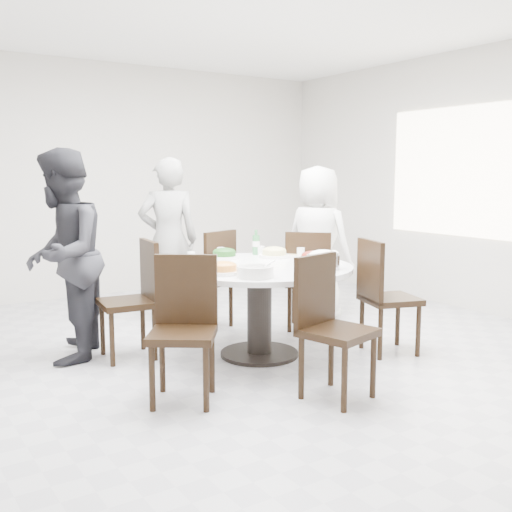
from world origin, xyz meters
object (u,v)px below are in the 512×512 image
chair_sw (182,331)px  diner_middle (169,240)px  chair_n (206,279)px  diner_left (63,256)px  soup_bowl (255,272)px  chair_nw (127,300)px  rice_bowl (323,262)px  dining_table (259,311)px  chair_s (338,329)px  chair_ne (310,280)px  beverage_bottle (256,242)px  chair_se (390,296)px  diner_right (317,242)px

chair_sw → diner_middle: 2.28m
chair_n → diner_middle: (-0.16, 0.48, 0.35)m
diner_left → soup_bowl: diner_left is taller
chair_nw → rice_bowl: chair_nw is taller
dining_table → diner_middle: diner_middle is taller
chair_nw → chair_s: bearing=34.1°
chair_ne → soup_bowl: (-1.21, -0.90, 0.32)m
chair_n → chair_s: 2.11m
chair_n → beverage_bottle: 0.68m
chair_ne → chair_nw: size_ratio=1.00×
dining_table → diner_middle: 1.58m
chair_n → chair_nw: same height
dining_table → chair_s: size_ratio=1.58×
diner_middle → chair_se: bearing=137.1°
dining_table → diner_left: (-1.35, 0.76, 0.47)m
diner_left → beverage_bottle: diner_left is taller
chair_ne → chair_n: size_ratio=1.00×
diner_middle → chair_sw: bearing=87.0°
chair_nw → chair_s: (0.83, -1.61, 0.00)m
dining_table → diner_left: 1.62m
diner_left → chair_n: bearing=129.0°
chair_n → chair_se: size_ratio=1.00×
chair_s → diner_right: diner_right is taller
chair_ne → beverage_bottle: (-0.55, 0.09, 0.39)m
diner_right → soup_bowl: 2.02m
dining_table → chair_nw: chair_nw is taller
chair_n → diner_left: 1.50m
chair_nw → chair_sw: same height
diner_right → rice_bowl: (-0.94, -1.22, 0.03)m
chair_ne → chair_n: bearing=8.1°
chair_se → diner_right: bearing=5.0°
soup_bowl → diner_middle: bearing=83.0°
chair_s → chair_sw: bearing=135.5°
soup_bowl → chair_ne: bearing=36.6°
diner_middle → diner_left: (-1.26, -0.75, 0.02)m
diner_left → rice_bowl: 2.05m
dining_table → diner_middle: size_ratio=0.91×
chair_nw → diner_middle: diner_middle is taller
chair_ne → chair_s: same height
chair_nw → rice_bowl: size_ratio=3.73×
chair_sw → chair_se: size_ratio=1.00×
chair_ne → chair_se: same height
chair_sw → chair_s: size_ratio=1.00×
chair_n → diner_middle: diner_middle is taller
chair_sw → diner_right: (2.23, 1.37, 0.30)m
diner_left → chair_ne: bearing=110.2°
chair_s → rice_bowl: bearing=43.5°
chair_nw → chair_ne: bearing=94.1°
chair_n → chair_nw: bearing=8.2°
chair_nw → diner_right: size_ratio=0.61×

